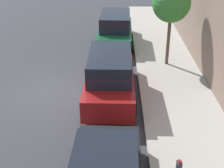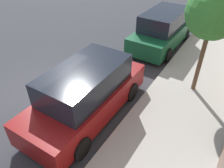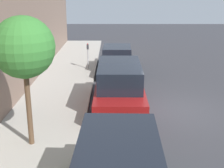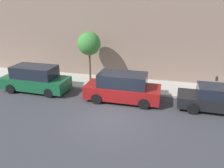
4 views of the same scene
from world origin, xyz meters
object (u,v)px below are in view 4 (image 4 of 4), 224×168
object	(u,v)px
parked_sedan_nearest	(216,99)
parked_minivan_second	(123,88)
parked_minivan_third	(35,79)
street_tree	(89,44)
parking_meter_near	(216,84)

from	to	relation	value
parked_sedan_nearest	parked_minivan_second	size ratio (longest dim) A/B	0.93
parked_sedan_nearest	parked_minivan_third	distance (m)	12.27
parked_minivan_second	street_tree	bearing A→B (deg)	49.15
parked_sedan_nearest	street_tree	bearing A→B (deg)	72.82
parked_minivan_third	parking_meter_near	world-z (taller)	parked_minivan_third
street_tree	parked_minivan_third	bearing A→B (deg)	128.75
parked_sedan_nearest	parked_minivan_second	distance (m)	5.75
parked_sedan_nearest	parking_meter_near	size ratio (longest dim) A/B	3.03
parking_meter_near	parked_minivan_second	bearing A→B (deg)	106.06
parked_minivan_second	parked_minivan_third	xyz separation A→B (m)	(0.16, 6.52, 0.00)
parked_minivan_third	parked_minivan_second	bearing A→B (deg)	-91.37
parking_meter_near	street_tree	xyz separation A→B (m)	(1.08, 9.21, 2.10)
parked_minivan_third	street_tree	xyz separation A→B (m)	(2.64, -3.29, 2.24)
parked_minivan_second	parking_meter_near	bearing A→B (deg)	-73.94
parked_minivan_second	parked_sedan_nearest	bearing A→B (deg)	-89.81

